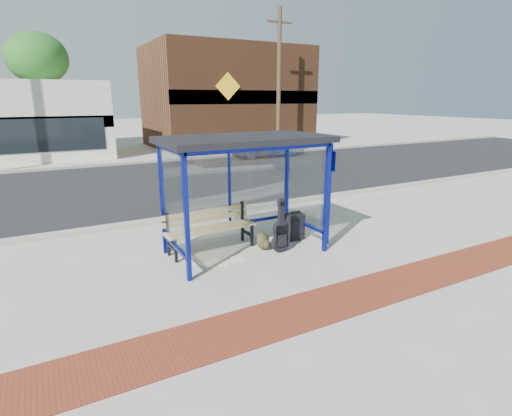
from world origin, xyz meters
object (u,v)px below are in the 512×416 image
guitar_bag (281,234)px  fire_hydrant (307,143)px  bench (210,226)px  suitcase (295,227)px  backpack (264,242)px  parked_car (267,145)px

guitar_bag → fire_hydrant: size_ratio=1.42×
bench → suitcase: bearing=-12.4°
backpack → parked_car: bearing=40.9°
bench → parked_car: bearing=52.2°
parked_car → fire_hydrant: 4.00m
parked_car → backpack: bearing=154.2°
bench → fire_hydrant: 17.60m
backpack → parked_car: (7.07, 12.13, 0.48)m
suitcase → backpack: bearing=-164.4°
bench → fire_hydrant: bench is taller
backpack → parked_car: 14.05m
bench → guitar_bag: 1.50m
suitcase → parked_car: bearing=66.1°
parked_car → guitar_bag: bearing=155.7°
guitar_bag → parked_car: (6.81, 12.41, 0.26)m
guitar_bag → parked_car: 14.16m
guitar_bag → fire_hydrant: guitar_bag is taller
suitcase → fire_hydrant: size_ratio=0.86×
guitar_bag → backpack: (-0.25, 0.28, -0.22)m
bench → parked_car: parked_car is taller
suitcase → guitar_bag: bearing=-141.6°
backpack → guitar_bag: bearing=-67.1°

